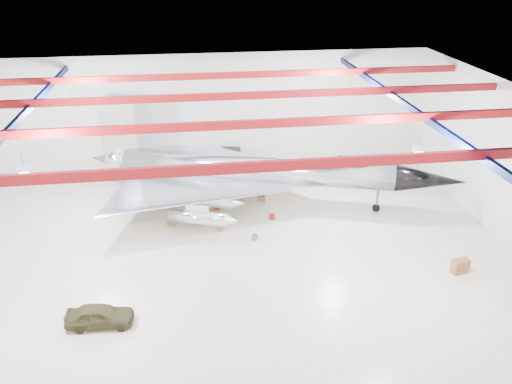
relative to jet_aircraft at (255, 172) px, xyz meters
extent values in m
plane|color=beige|center=(-3.07, -7.53, -2.76)|extent=(40.00, 40.00, 0.00)
plane|color=silver|center=(-3.07, 7.47, 2.74)|extent=(40.00, 0.00, 40.00)
plane|color=silver|center=(16.93, -7.53, 2.74)|extent=(0.00, 30.00, 30.00)
plane|color=#0A0F38|center=(-3.07, -7.53, 8.24)|extent=(40.00, 40.00, 0.00)
cube|color=maroon|center=(-3.07, -16.53, 7.64)|extent=(39.50, 0.25, 0.50)
cube|color=maroon|center=(-3.07, -10.53, 7.64)|extent=(39.50, 0.25, 0.50)
cube|color=maroon|center=(-3.07, -4.53, 7.64)|extent=(39.50, 0.25, 0.50)
cube|color=maroon|center=(-3.07, 1.47, 7.64)|extent=(39.50, 0.25, 0.50)
cube|color=#0B1546|center=(-15.07, -7.53, 7.34)|extent=(0.25, 29.50, 0.40)
cube|color=#0B1546|center=(8.93, -7.53, 7.34)|extent=(0.25, 29.50, 0.40)
cube|color=silver|center=(-13.07, -13.53, 6.94)|extent=(0.55, 0.55, 0.25)
cube|color=silver|center=(6.93, -13.53, 6.94)|extent=(0.55, 0.55, 0.25)
cube|color=silver|center=(-13.07, -1.53, 6.94)|extent=(0.55, 0.55, 0.25)
cube|color=silver|center=(6.93, -1.53, 6.94)|extent=(0.55, 0.55, 0.25)
cylinder|color=silver|center=(0.06, -0.02, 0.32)|extent=(21.64, 8.59, 2.20)
cone|color=black|center=(13.18, -4.07, 0.32)|extent=(5.90, 3.72, 2.20)
cone|color=silver|center=(-12.01, 3.71, 0.32)|extent=(3.80, 3.07, 2.20)
cube|color=silver|center=(-10.96, 3.39, 3.18)|extent=(2.98, 1.03, 4.94)
cube|color=black|center=(7.41, -2.29, 1.47)|extent=(2.57, 1.55, 0.55)
cylinder|color=silver|center=(-4.87, -4.82, -1.22)|extent=(4.28, 2.18, 0.99)
cylinder|color=silver|center=(-4.06, -2.19, -1.22)|extent=(4.28, 2.18, 0.99)
cylinder|color=silver|center=(-2.12, 4.10, -1.22)|extent=(4.28, 2.18, 0.99)
cylinder|color=silver|center=(-1.31, 6.73, -1.22)|extent=(4.28, 2.18, 0.99)
cylinder|color=#59595B|center=(9.51, -2.94, -1.77)|extent=(0.20, 0.20, 1.98)
cylinder|color=black|center=(9.51, -2.94, -2.45)|extent=(0.66, 0.41, 0.62)
cylinder|color=#59595B|center=(-4.95, -1.35, -1.77)|extent=(0.20, 0.20, 1.98)
cylinder|color=black|center=(-4.95, -1.35, -2.45)|extent=(0.66, 0.41, 0.62)
cylinder|color=#59595B|center=(-3.33, 3.90, -1.77)|extent=(0.20, 0.20, 1.98)
cylinder|color=black|center=(-3.33, 3.90, -2.45)|extent=(0.66, 0.41, 0.62)
imported|color=#37331B|center=(-10.71, -13.83, -2.11)|extent=(3.87, 1.75, 1.29)
cube|color=brown|center=(11.96, -11.86, -2.25)|extent=(1.18, 0.73, 1.02)
cube|color=olive|center=(-6.95, -2.98, -2.57)|extent=(0.66, 0.60, 0.37)
cube|color=maroon|center=(-3.23, -0.78, -2.62)|extent=(0.45, 0.38, 0.28)
cylinder|color=#59595B|center=(-0.82, -5.89, -2.56)|extent=(0.57, 0.57, 0.39)
cube|color=olive|center=(0.56, 0.18, -2.54)|extent=(0.68, 0.57, 0.44)
cylinder|color=maroon|center=(0.94, -3.05, -2.56)|extent=(0.56, 0.56, 0.39)
cube|color=olive|center=(-3.25, -4.28, -2.58)|extent=(0.52, 0.43, 0.34)
cylinder|color=#59595B|center=(-2.53, 0.16, -2.59)|extent=(0.50, 0.50, 0.34)
camera|label=1|loc=(-5.01, -36.92, 16.48)|focal=35.00mm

